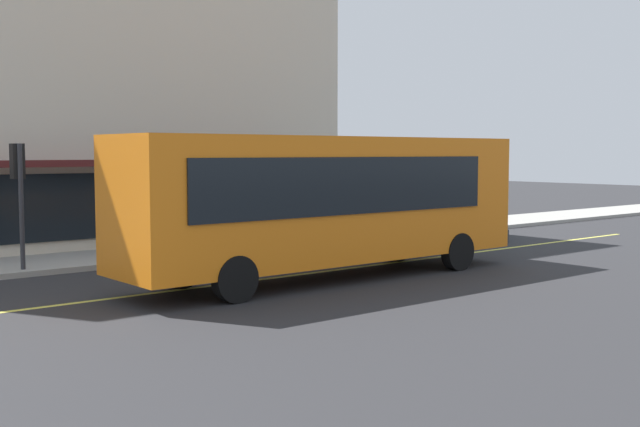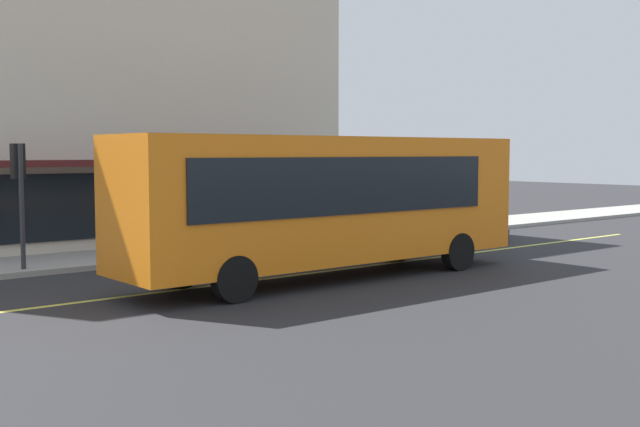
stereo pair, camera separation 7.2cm
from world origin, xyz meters
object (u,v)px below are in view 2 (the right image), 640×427
at_px(traffic_light, 19,176).
at_px(bus, 330,199).
at_px(car_maroon, 331,229).
at_px(pedestrian_mid_block, 176,217).
at_px(car_teal, 449,220).

bearing_deg(traffic_light, bus, -44.13).
bearing_deg(car_maroon, pedestrian_mid_block, 138.86).
distance_m(traffic_light, pedestrian_mid_block, 5.65).
bearing_deg(bus, traffic_light, 135.87).
bearing_deg(bus, pedestrian_mid_block, 93.51).
relative_size(bus, car_teal, 2.59).
height_order(bus, car_teal, bus).
bearing_deg(traffic_light, car_teal, -7.46).
bearing_deg(pedestrian_mid_block, traffic_light, -164.70).
height_order(car_teal, car_maroon, same).
xyz_separation_m(traffic_light, pedestrian_mid_block, (5.28, 1.44, -1.43)).
bearing_deg(bus, car_maroon, 49.44).
distance_m(car_maroon, pedestrian_mid_block, 4.87).
relative_size(car_teal, car_maroon, 0.99).
height_order(car_maroon, pedestrian_mid_block, pedestrian_mid_block).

